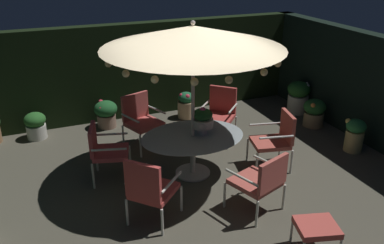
{
  "coord_description": "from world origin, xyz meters",
  "views": [
    {
      "loc": [
        -2.14,
        -5.1,
        3.52
      ],
      "look_at": [
        0.1,
        0.36,
        0.93
      ],
      "focal_mm": 37.54,
      "sensor_mm": 36.0,
      "label": 1
    }
  ],
  "objects_px": {
    "patio_chair_north": "(105,148)",
    "patio_chair_southeast": "(276,137)",
    "patio_umbrella": "(193,37)",
    "potted_plant_back_right": "(106,113)",
    "centerpiece_planter": "(203,119)",
    "patio_chair_east": "(261,179)",
    "patio_chair_south": "(220,111)",
    "potted_plant_right_far": "(355,134)",
    "ottoman_footrest": "(317,228)",
    "potted_plant_front_corner": "(36,125)",
    "potted_plant_left_far": "(314,112)",
    "patio_chair_southwest": "(141,117)",
    "potted_plant_right_near": "(298,96)",
    "potted_plant_back_left": "(186,105)",
    "patio_chair_northeast": "(150,188)",
    "patio_dining_table": "(193,142)"
  },
  "relations": [
    {
      "from": "ottoman_footrest",
      "to": "patio_chair_southwest",
      "type": "bearing_deg",
      "value": 108.11
    },
    {
      "from": "potted_plant_right_far",
      "to": "patio_chair_southeast",
      "type": "bearing_deg",
      "value": 178.34
    },
    {
      "from": "potted_plant_front_corner",
      "to": "potted_plant_right_near",
      "type": "bearing_deg",
      "value": -8.27
    },
    {
      "from": "patio_chair_north",
      "to": "potted_plant_back_right",
      "type": "bearing_deg",
      "value": 78.85
    },
    {
      "from": "centerpiece_planter",
      "to": "patio_chair_east",
      "type": "height_order",
      "value": "centerpiece_planter"
    },
    {
      "from": "potted_plant_back_right",
      "to": "centerpiece_planter",
      "type": "bearing_deg",
      "value": -65.26
    },
    {
      "from": "patio_chair_east",
      "to": "potted_plant_front_corner",
      "type": "relative_size",
      "value": 1.73
    },
    {
      "from": "patio_chair_southwest",
      "to": "potted_plant_front_corner",
      "type": "height_order",
      "value": "patio_chair_southwest"
    },
    {
      "from": "patio_chair_east",
      "to": "patio_chair_southeast",
      "type": "bearing_deg",
      "value": 48.28
    },
    {
      "from": "potted_plant_front_corner",
      "to": "potted_plant_left_far",
      "type": "xyz_separation_m",
      "value": [
        5.48,
        -1.59,
        0.03
      ]
    },
    {
      "from": "patio_chair_southwest",
      "to": "patio_dining_table",
      "type": "bearing_deg",
      "value": -69.11
    },
    {
      "from": "potted_plant_front_corner",
      "to": "patio_chair_southeast",
      "type": "bearing_deg",
      "value": -36.29
    },
    {
      "from": "patio_dining_table",
      "to": "potted_plant_front_corner",
      "type": "distance_m",
      "value": 3.41
    },
    {
      "from": "patio_chair_northeast",
      "to": "patio_chair_southeast",
      "type": "xyz_separation_m",
      "value": [
        2.43,
        0.68,
        0.0
      ]
    },
    {
      "from": "patio_umbrella",
      "to": "potted_plant_back_right",
      "type": "distance_m",
      "value": 3.3
    },
    {
      "from": "ottoman_footrest",
      "to": "potted_plant_right_far",
      "type": "xyz_separation_m",
      "value": [
        2.4,
        1.96,
        -0.02
      ]
    },
    {
      "from": "potted_plant_right_far",
      "to": "patio_chair_south",
      "type": "bearing_deg",
      "value": 146.32
    },
    {
      "from": "centerpiece_planter",
      "to": "potted_plant_right_near",
      "type": "height_order",
      "value": "centerpiece_planter"
    },
    {
      "from": "patio_chair_north",
      "to": "potted_plant_right_near",
      "type": "distance_m",
      "value": 4.81
    },
    {
      "from": "patio_chair_southeast",
      "to": "patio_chair_southwest",
      "type": "distance_m",
      "value": 2.52
    },
    {
      "from": "potted_plant_right_far",
      "to": "potted_plant_back_left",
      "type": "distance_m",
      "value": 3.53
    },
    {
      "from": "patio_chair_east",
      "to": "potted_plant_back_right",
      "type": "relative_size",
      "value": 1.6
    },
    {
      "from": "patio_umbrella",
      "to": "potted_plant_back_right",
      "type": "bearing_deg",
      "value": 111.41
    },
    {
      "from": "patio_chair_north",
      "to": "potted_plant_left_far",
      "type": "relative_size",
      "value": 1.6
    },
    {
      "from": "patio_umbrella",
      "to": "patio_chair_south",
      "type": "bearing_deg",
      "value": 45.85
    },
    {
      "from": "patio_umbrella",
      "to": "patio_chair_east",
      "type": "bearing_deg",
      "value": -70.32
    },
    {
      "from": "patio_chair_southeast",
      "to": "ottoman_footrest",
      "type": "xyz_separation_m",
      "value": [
        -0.71,
        -2.01,
        -0.21
      ]
    },
    {
      "from": "ottoman_footrest",
      "to": "potted_plant_back_left",
      "type": "xyz_separation_m",
      "value": [
        0.1,
        4.64,
        -0.06
      ]
    },
    {
      "from": "ottoman_footrest",
      "to": "potted_plant_right_near",
      "type": "height_order",
      "value": "potted_plant_right_near"
    },
    {
      "from": "ottoman_footrest",
      "to": "potted_plant_left_far",
      "type": "relative_size",
      "value": 1.0
    },
    {
      "from": "centerpiece_planter",
      "to": "patio_chair_northeast",
      "type": "height_order",
      "value": "centerpiece_planter"
    },
    {
      "from": "patio_chair_south",
      "to": "patio_chair_east",
      "type": "bearing_deg",
      "value": -102.25
    },
    {
      "from": "patio_dining_table",
      "to": "potted_plant_left_far",
      "type": "distance_m",
      "value": 3.25
    },
    {
      "from": "patio_chair_south",
      "to": "potted_plant_front_corner",
      "type": "xyz_separation_m",
      "value": [
        -3.36,
        1.41,
        -0.32
      ]
    },
    {
      "from": "potted_plant_front_corner",
      "to": "potted_plant_back_left",
      "type": "height_order",
      "value": "potted_plant_back_left"
    },
    {
      "from": "potted_plant_right_far",
      "to": "potted_plant_back_right",
      "type": "xyz_separation_m",
      "value": [
        -4.05,
        2.82,
        -0.02
      ]
    },
    {
      "from": "potted_plant_right_far",
      "to": "ottoman_footrest",
      "type": "bearing_deg",
      "value": -140.8
    },
    {
      "from": "patio_chair_southeast",
      "to": "patio_chair_south",
      "type": "xyz_separation_m",
      "value": [
        -0.4,
        1.35,
        0.04
      ]
    },
    {
      "from": "potted_plant_front_corner",
      "to": "potted_plant_right_near",
      "type": "distance_m",
      "value": 5.69
    },
    {
      "from": "patio_chair_northeast",
      "to": "patio_chair_southeast",
      "type": "distance_m",
      "value": 2.52
    },
    {
      "from": "patio_chair_north",
      "to": "ottoman_footrest",
      "type": "relative_size",
      "value": 1.6
    },
    {
      "from": "centerpiece_planter",
      "to": "patio_chair_southwest",
      "type": "height_order",
      "value": "centerpiece_planter"
    },
    {
      "from": "patio_chair_northeast",
      "to": "patio_chair_east",
      "type": "bearing_deg",
      "value": -12.8
    },
    {
      "from": "ottoman_footrest",
      "to": "potted_plant_front_corner",
      "type": "distance_m",
      "value": 5.66
    },
    {
      "from": "patio_chair_south",
      "to": "potted_plant_right_far",
      "type": "height_order",
      "value": "patio_chair_south"
    },
    {
      "from": "patio_chair_north",
      "to": "patio_chair_southeast",
      "type": "height_order",
      "value": "patio_chair_southeast"
    },
    {
      "from": "potted_plant_right_far",
      "to": "potted_plant_front_corner",
      "type": "relative_size",
      "value": 1.16
    },
    {
      "from": "patio_chair_south",
      "to": "patio_chair_southwest",
      "type": "distance_m",
      "value": 1.54
    },
    {
      "from": "potted_plant_right_near",
      "to": "patio_chair_north",
      "type": "bearing_deg",
      "value": -165.01
    },
    {
      "from": "patio_umbrella",
      "to": "patio_chair_southwest",
      "type": "xyz_separation_m",
      "value": [
        -0.51,
        1.34,
        -1.72
      ]
    }
  ]
}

